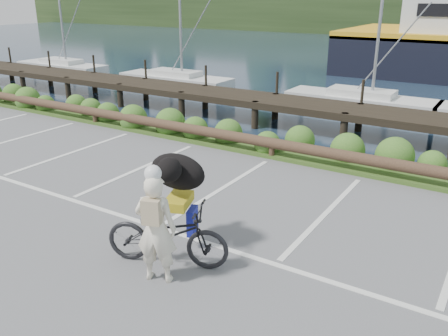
% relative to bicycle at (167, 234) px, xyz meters
% --- Properties ---
extents(ground, '(72.00, 72.00, 0.00)m').
position_rel_bicycle_xyz_m(ground, '(-1.00, 1.34, -0.56)').
color(ground, '#575759').
extents(vegetation_strip, '(34.00, 1.60, 0.10)m').
position_rel_bicycle_xyz_m(vegetation_strip, '(-1.00, 6.64, -0.51)').
color(vegetation_strip, '#3D5B21').
rests_on(vegetation_strip, ground).
extents(log_rail, '(32.00, 0.30, 0.60)m').
position_rel_bicycle_xyz_m(log_rail, '(-1.00, 5.94, -0.56)').
color(log_rail, '#443021').
rests_on(log_rail, ground).
extents(bicycle, '(2.26, 1.43, 1.12)m').
position_rel_bicycle_xyz_m(bicycle, '(0.00, 0.00, 0.00)').
color(bicycle, black).
rests_on(bicycle, ground).
extents(cyclist, '(0.78, 0.64, 1.83)m').
position_rel_bicycle_xyz_m(cyclist, '(0.17, -0.47, 0.35)').
color(cyclist, '#F3E8CE').
rests_on(cyclist, ground).
extents(dog, '(0.89, 1.23, 0.64)m').
position_rel_bicycle_xyz_m(dog, '(-0.23, 0.64, 0.88)').
color(dog, black).
rests_on(dog, bicycle).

